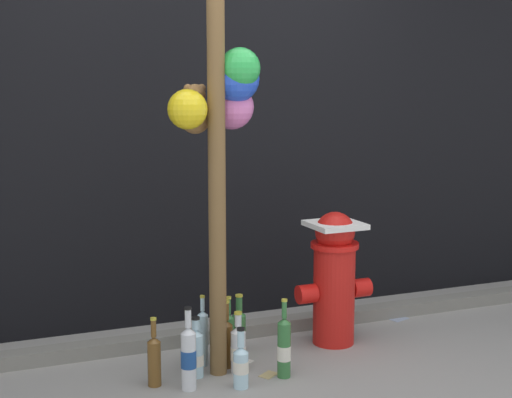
{
  "coord_description": "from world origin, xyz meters",
  "views": [
    {
      "loc": [
        -1.38,
        -2.95,
        1.51
      ],
      "look_at": [
        0.02,
        0.55,
        0.91
      ],
      "focal_mm": 51.99,
      "sensor_mm": 36.0,
      "label": 1
    }
  ],
  "objects": [
    {
      "name": "litter_3",
      "position": [
        1.17,
        0.97,
        0.0
      ],
      "size": [
        0.15,
        0.13,
        0.01
      ],
      "primitive_type": "cube",
      "rotation": [
        0.0,
        0.0,
        0.31
      ],
      "color": "#8C99B2",
      "rests_on": "ground_plane"
    },
    {
      "name": "bottle_7",
      "position": [
        -0.15,
        0.33,
        0.12
      ],
      "size": [
        0.08,
        0.08,
        0.31
      ],
      "color": "#B2DBEA",
      "rests_on": "ground_plane"
    },
    {
      "name": "curb_strip",
      "position": [
        0.0,
        1.03,
        0.04
      ],
      "size": [
        8.0,
        0.12,
        0.08
      ],
      "primitive_type": "cube",
      "color": "slate",
      "rests_on": "ground_plane"
    },
    {
      "name": "fire_hydrant",
      "position": [
        0.58,
        0.73,
        0.41
      ],
      "size": [
        0.46,
        0.3,
        0.78
      ],
      "color": "red",
      "rests_on": "ground_plane"
    },
    {
      "name": "bottle_3",
      "position": [
        -0.09,
        0.51,
        0.13
      ],
      "size": [
        0.08,
        0.08,
        0.33
      ],
      "color": "silver",
      "rests_on": "ground_plane"
    },
    {
      "name": "building_wall",
      "position": [
        0.0,
        1.54,
        1.84
      ],
      "size": [
        10.0,
        0.2,
        3.68
      ],
      "color": "black",
      "rests_on": "ground_plane"
    },
    {
      "name": "memorial_post",
      "position": [
        -0.15,
        0.59,
        1.58
      ],
      "size": [
        0.59,
        0.35,
        2.66
      ],
      "color": "brown",
      "rests_on": "ground_plane"
    },
    {
      "name": "bottle_9",
      "position": [
        -0.23,
        0.68,
        0.16
      ],
      "size": [
        0.06,
        0.06,
        0.39
      ],
      "color": "#B2DBEA",
      "rests_on": "ground_plane"
    },
    {
      "name": "bottle_2",
      "position": [
        -0.31,
        0.55,
        0.13
      ],
      "size": [
        0.08,
        0.08,
        0.32
      ],
      "color": "#B2DBEA",
      "rests_on": "ground_plane"
    },
    {
      "name": "bottle_1",
      "position": [
        -0.06,
        0.75,
        0.13
      ],
      "size": [
        0.06,
        0.06,
        0.34
      ],
      "color": "#337038",
      "rests_on": "ground_plane"
    },
    {
      "name": "bottle_6",
      "position": [
        -0.54,
        0.51,
        0.14
      ],
      "size": [
        0.07,
        0.07,
        0.35
      ],
      "color": "brown",
      "rests_on": "ground_plane"
    },
    {
      "name": "bottle_0",
      "position": [
        -0.13,
        0.61,
        0.15
      ],
      "size": [
        0.08,
        0.08,
        0.37
      ],
      "color": "brown",
      "rests_on": "ground_plane"
    },
    {
      "name": "litter_2",
      "position": [
        0.04,
        0.42,
        0.0
      ],
      "size": [
        0.12,
        0.11,
        0.01
      ],
      "primitive_type": "cube",
      "rotation": [
        0.0,
        0.0,
        2.15
      ],
      "color": "tan",
      "rests_on": "ground_plane"
    },
    {
      "name": "litter_0",
      "position": [
        -0.01,
        0.63,
        0.0
      ],
      "size": [
        0.11,
        0.1,
        0.01
      ],
      "primitive_type": "cube",
      "rotation": [
        0.0,
        0.0,
        0.54
      ],
      "color": "silver",
      "rests_on": "ground_plane"
    },
    {
      "name": "bottle_4",
      "position": [
        0.11,
        0.37,
        0.16
      ],
      "size": [
        0.07,
        0.07,
        0.42
      ],
      "color": "#337038",
      "rests_on": "ground_plane"
    },
    {
      "name": "bottle_8",
      "position": [
        0.02,
        0.8,
        0.14
      ],
      "size": [
        0.08,
        0.08,
        0.33
      ],
      "color": "#337038",
      "rests_on": "ground_plane"
    },
    {
      "name": "bottle_5",
      "position": [
        -0.4,
        0.41,
        0.17
      ],
      "size": [
        0.08,
        0.08,
        0.42
      ],
      "color": "silver",
      "rests_on": "ground_plane"
    }
  ]
}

